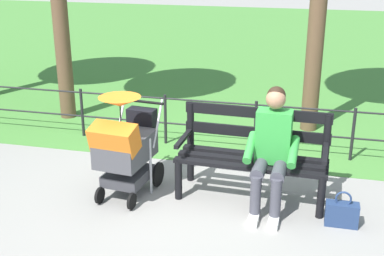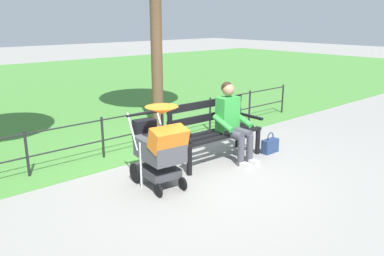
# 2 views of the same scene
# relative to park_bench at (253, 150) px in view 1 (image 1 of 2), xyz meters

# --- Properties ---
(ground_plane) EXTENTS (60.00, 60.00, 0.00)m
(ground_plane) POSITION_rel_park_bench_xyz_m (0.74, 0.12, -0.53)
(ground_plane) COLOR gray
(grass_lawn) EXTENTS (40.00, 16.00, 0.01)m
(grass_lawn) POSITION_rel_park_bench_xyz_m (0.74, -8.68, -0.52)
(grass_lawn) COLOR #478438
(grass_lawn) RESTS_ON ground
(park_bench) EXTENTS (1.62, 0.65, 0.96)m
(park_bench) POSITION_rel_park_bench_xyz_m (0.00, 0.00, 0.00)
(park_bench) COLOR black
(park_bench) RESTS_ON ground
(person_on_bench) EXTENTS (0.54, 0.74, 1.28)m
(person_on_bench) POSITION_rel_park_bench_xyz_m (-0.21, 0.22, 0.15)
(person_on_bench) COLOR #42424C
(person_on_bench) RESTS_ON ground
(stroller) EXTENTS (0.59, 0.93, 1.15)m
(stroller) POSITION_rel_park_bench_xyz_m (1.33, 0.34, 0.07)
(stroller) COLOR black
(stroller) RESTS_ON ground
(handbag) EXTENTS (0.32, 0.14, 0.37)m
(handbag) POSITION_rel_park_bench_xyz_m (-0.95, 0.45, -0.40)
(handbag) COLOR navy
(handbag) RESTS_ON ground
(park_fence) EXTENTS (8.63, 0.04, 0.70)m
(park_fence) POSITION_rel_park_bench_xyz_m (0.24, -1.23, -0.10)
(park_fence) COLOR black
(park_fence) RESTS_ON ground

